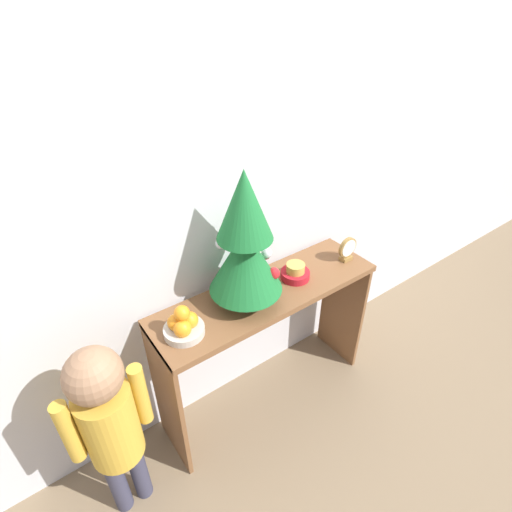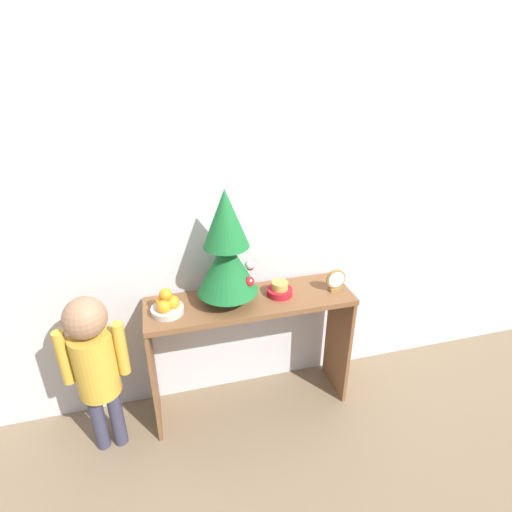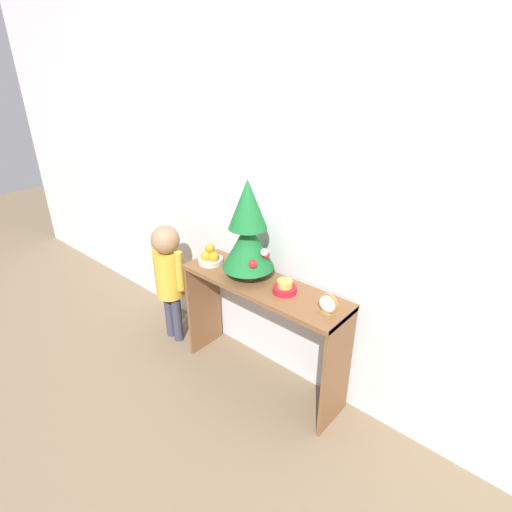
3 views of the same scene
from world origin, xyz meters
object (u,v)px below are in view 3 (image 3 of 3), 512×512
Objects in this scene: fruit_bowl at (210,257)px; child_figure at (169,270)px; mini_tree at (248,232)px; singing_bowl at (285,288)px; desk_clock at (328,305)px.

fruit_bowl is 0.18× the size of child_figure.
fruit_bowl is (-0.32, -0.02, -0.25)m from mini_tree.
mini_tree reaches higher than singing_bowl.
child_figure is (-0.97, -0.10, -0.18)m from singing_bowl.
child_figure is at bearing -167.80° from fruit_bowl.
child_figure reaches higher than fruit_bowl.
singing_bowl is 1.09× the size of desk_clock.
child_figure is at bearing -177.18° from desk_clock.
child_figure is at bearing -171.55° from mini_tree.
fruit_bowl is 0.60m from singing_bowl.
desk_clock is (0.91, -0.02, 0.02)m from fruit_bowl.
mini_tree is 0.83m from child_figure.
fruit_bowl is at bearing 178.96° from desk_clock.
fruit_bowl is 1.29× the size of desk_clock.
fruit_bowl reaches higher than desk_clock.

